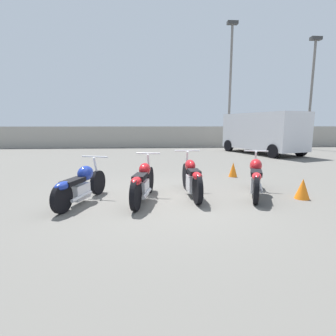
# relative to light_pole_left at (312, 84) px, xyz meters

# --- Properties ---
(ground_plane) EXTENTS (60.00, 60.00, 0.00)m
(ground_plane) POSITION_rel_light_pole_left_xyz_m (-10.25, -11.48, -4.27)
(ground_plane) COLOR #5B5954
(fence_back) EXTENTS (40.00, 0.04, 1.51)m
(fence_back) POSITION_rel_light_pole_left_xyz_m (-10.25, 1.93, -3.51)
(fence_back) COLOR #9E998E
(fence_back) RESTS_ON ground_plane
(light_pole_left) EXTENTS (0.70, 0.35, 7.19)m
(light_pole_left) POSITION_rel_light_pole_left_xyz_m (0.00, 0.00, 0.00)
(light_pole_left) COLOR slate
(light_pole_left) RESTS_ON ground_plane
(light_pole_right) EXTENTS (0.70, 0.35, 8.31)m
(light_pole_right) POSITION_rel_light_pole_left_xyz_m (-5.20, 0.90, 0.58)
(light_pole_right) COLOR slate
(light_pole_right) RESTS_ON ground_plane
(motorcycle_slot_0) EXTENTS (0.85, 1.93, 0.95)m
(motorcycle_slot_0) POSITION_rel_light_pole_left_xyz_m (-12.16, -11.61, -3.86)
(motorcycle_slot_0) COLOR black
(motorcycle_slot_0) RESTS_ON ground_plane
(motorcycle_slot_1) EXTENTS (0.66, 2.01, 1.01)m
(motorcycle_slot_1) POSITION_rel_light_pole_left_xyz_m (-10.84, -11.55, -3.85)
(motorcycle_slot_1) COLOR black
(motorcycle_slot_1) RESTS_ON ground_plane
(motorcycle_slot_2) EXTENTS (0.64, 2.06, 1.03)m
(motorcycle_slot_2) POSITION_rel_light_pole_left_xyz_m (-9.70, -11.19, -3.83)
(motorcycle_slot_2) COLOR black
(motorcycle_slot_2) RESTS_ON ground_plane
(motorcycle_slot_3) EXTENTS (0.93, 2.03, 1.02)m
(motorcycle_slot_3) POSITION_rel_light_pole_left_xyz_m (-8.18, -11.25, -3.83)
(motorcycle_slot_3) COLOR black
(motorcycle_slot_3) RESTS_ON ground_plane
(parked_van) EXTENTS (3.51, 5.26, 2.30)m
(parked_van) POSITION_rel_light_pole_left_xyz_m (-4.25, -2.51, -3.00)
(parked_van) COLOR silver
(parked_van) RESTS_ON ground_plane
(traffic_cone_near) EXTENTS (0.28, 0.28, 0.47)m
(traffic_cone_near) POSITION_rel_light_pole_left_xyz_m (-8.00, -9.00, -4.03)
(traffic_cone_near) COLOR orange
(traffic_cone_near) RESTS_ON ground_plane
(traffic_cone_far) EXTENTS (0.33, 0.33, 0.47)m
(traffic_cone_far) POSITION_rel_light_pole_left_xyz_m (-7.22, -11.61, -4.03)
(traffic_cone_far) COLOR orange
(traffic_cone_far) RESTS_ON ground_plane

